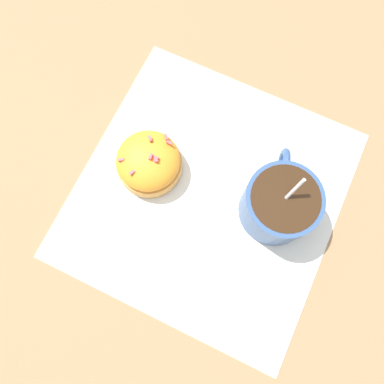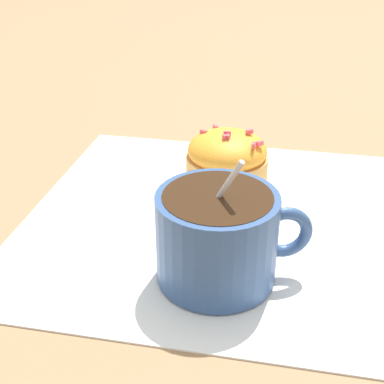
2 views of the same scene
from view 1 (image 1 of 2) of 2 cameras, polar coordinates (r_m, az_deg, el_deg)
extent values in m
plane|color=#93704C|center=(0.47, 2.50, -0.32)|extent=(3.00, 3.00, 0.00)
cube|color=white|center=(0.47, 2.51, -0.27)|extent=(0.32, 0.33, 0.00)
cylinder|color=#335184|center=(0.44, 13.11, -1.95)|extent=(0.09, 0.09, 0.07)
cylinder|color=#331E0F|center=(0.42, 13.95, -1.11)|extent=(0.08, 0.08, 0.01)
torus|color=#335184|center=(0.46, 13.74, 4.01)|extent=(0.02, 0.04, 0.04)
ellipsoid|color=silver|center=(0.47, 14.45, -0.61)|extent=(0.02, 0.03, 0.01)
cylinder|color=silver|center=(0.42, 13.20, -1.86)|extent=(0.02, 0.05, 0.09)
cylinder|color=#D19347|center=(0.47, -6.27, 4.50)|extent=(0.08, 0.08, 0.02)
ellipsoid|color=orange|center=(0.46, -6.49, 5.18)|extent=(0.08, 0.08, 0.04)
cube|color=#EA4C56|center=(0.44, -6.46, 5.06)|extent=(0.00, 0.01, 0.00)
cube|color=#EA4C56|center=(0.45, -3.47, 7.47)|extent=(0.01, 0.00, 0.00)
cube|color=#EA4C56|center=(0.45, -3.92, 8.33)|extent=(0.01, 0.01, 0.00)
cube|color=#EA4C56|center=(0.44, -5.77, 4.49)|extent=(0.01, 0.01, 0.00)
cube|color=#EA4C56|center=(0.44, -9.10, 2.93)|extent=(0.01, 0.01, 0.00)
cube|color=#EA4C56|center=(0.44, -5.69, 4.52)|extent=(0.00, 0.01, 0.00)
cube|color=#EA4C56|center=(0.45, -6.40, 8.06)|extent=(0.01, 0.01, 0.00)
cube|color=#EA4C56|center=(0.45, -10.72, 4.83)|extent=(0.01, 0.01, 0.00)
camera|label=2|loc=(0.45, 63.08, -6.73)|focal=50.00mm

